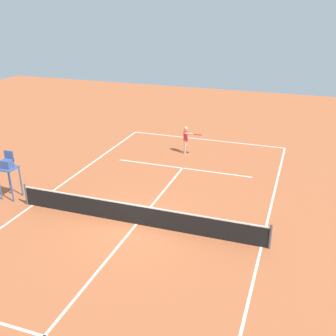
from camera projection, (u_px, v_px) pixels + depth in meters
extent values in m
plane|color=#AD5933|center=(136.00, 224.00, 17.72)|extent=(60.00, 60.00, 0.00)
cube|color=white|center=(206.00, 140.00, 28.50)|extent=(10.83, 0.10, 0.01)
cube|color=white|center=(261.00, 247.00, 16.07)|extent=(0.10, 24.73, 0.01)
cube|color=white|center=(33.00, 205.00, 19.36)|extent=(0.10, 24.73, 0.01)
cube|color=white|center=(182.00, 168.00, 23.65)|extent=(8.12, 0.10, 0.01)
cube|color=white|center=(44.00, 336.00, 11.78)|extent=(8.12, 0.10, 0.01)
cube|color=white|center=(136.00, 224.00, 17.72)|extent=(0.10, 13.60, 0.01)
cylinder|color=#4C4C51|center=(270.00, 237.00, 15.78)|extent=(0.10, 0.10, 1.07)
cylinder|color=#4C4C51|center=(26.00, 194.00, 19.25)|extent=(0.10, 0.10, 1.07)
cube|color=black|center=(136.00, 215.00, 17.54)|extent=(11.43, 0.03, 0.91)
cube|color=white|center=(136.00, 205.00, 17.36)|extent=(11.43, 0.04, 0.06)
cylinder|color=#D8A884|center=(186.00, 147.00, 25.92)|extent=(0.12, 0.12, 0.83)
cylinder|color=#D8A884|center=(185.00, 147.00, 25.75)|extent=(0.12, 0.12, 0.83)
cylinder|color=red|center=(186.00, 136.00, 25.56)|extent=(0.28, 0.28, 0.65)
sphere|color=#D8A884|center=(186.00, 128.00, 25.36)|extent=(0.23, 0.23, 0.23)
cylinder|color=#D8A884|center=(187.00, 135.00, 25.70)|extent=(0.09, 0.09, 0.57)
cylinder|color=#D8A884|center=(189.00, 134.00, 25.20)|extent=(0.58, 0.12, 0.09)
cylinder|color=black|center=(195.00, 134.00, 25.05)|extent=(0.26, 0.05, 0.04)
ellipsoid|color=red|center=(200.00, 135.00, 24.95)|extent=(0.34, 0.30, 0.04)
sphere|color=#CCE033|center=(165.00, 155.00, 25.63)|extent=(0.07, 0.07, 0.07)
cylinder|color=#38518C|center=(12.00, 187.00, 19.42)|extent=(0.07, 0.07, 1.55)
cylinder|color=#38518C|center=(0.00, 185.00, 19.63)|extent=(0.07, 0.07, 1.55)
cylinder|color=#38518C|center=(21.00, 181.00, 20.03)|extent=(0.07, 0.07, 1.55)
cylinder|color=#38518C|center=(9.00, 180.00, 20.24)|extent=(0.07, 0.07, 1.55)
cube|color=#38518C|center=(8.00, 168.00, 19.52)|extent=(0.80, 0.80, 0.06)
cube|color=#38518C|center=(7.00, 164.00, 19.43)|extent=(0.50, 0.44, 0.40)
cube|color=#38518C|center=(9.00, 156.00, 19.47)|extent=(0.50, 0.06, 0.50)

